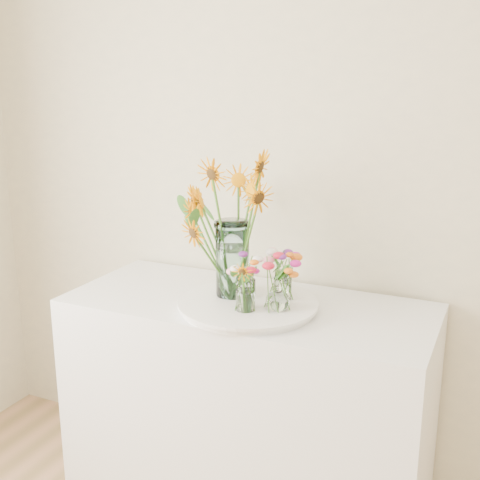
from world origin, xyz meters
The scene contains 10 objects.
counter centered at (-0.50, 1.93, 0.45)m, with size 1.40×0.60×0.90m, color white.
tray centered at (-0.47, 1.86, 0.91)m, with size 0.49×0.49×0.03m, color white.
mason_jar centered at (-0.56, 1.90, 1.07)m, with size 0.13×0.13×0.29m, color #ABD8DA.
sunflower_bouquet centered at (-0.56, 1.90, 1.20)m, with size 0.78×0.78×0.56m, color orange, non-canonical shape.
small_vase_a centered at (-0.45, 1.78, 0.98)m, with size 0.07×0.07×0.12m, color white.
wildflower_posy_a centered at (-0.45, 1.78, 1.03)m, with size 0.17×0.17×0.21m, color orange, non-canonical shape.
small_vase_b centered at (-0.35, 1.83, 0.99)m, with size 0.09×0.09×0.12m, color white, non-canonical shape.
wildflower_posy_b centered at (-0.35, 1.83, 1.03)m, with size 0.23×0.23×0.21m, color orange, non-canonical shape.
small_vase_c centered at (-0.37, 1.95, 0.98)m, with size 0.06×0.06×0.11m, color white.
wildflower_posy_c centered at (-0.37, 1.95, 1.02)m, with size 0.18×0.18×0.20m, color orange, non-canonical shape.
Camera 1 is at (0.37, -0.04, 1.71)m, focal length 45.00 mm.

